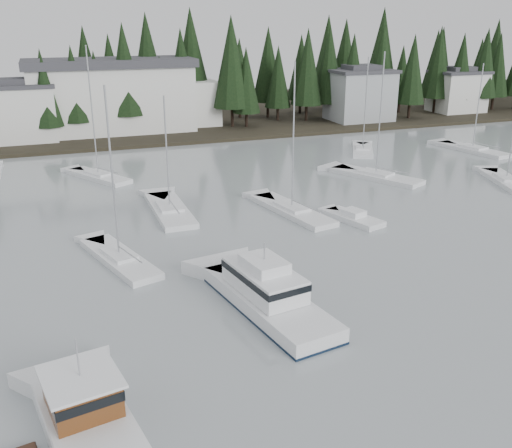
# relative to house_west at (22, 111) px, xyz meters

# --- Properties ---
(far_shore_land) EXTENTS (240.00, 54.00, 1.00)m
(far_shore_land) POSITION_rel_house_west_xyz_m (18.00, 18.00, -4.65)
(far_shore_land) COLOR black
(far_shore_land) RESTS_ON ground
(conifer_treeline) EXTENTS (200.00, 22.00, 20.00)m
(conifer_treeline) POSITION_rel_house_west_xyz_m (18.00, 7.00, -4.65)
(conifer_treeline) COLOR black
(conifer_treeline) RESTS_ON ground
(house_west) EXTENTS (9.54, 7.42, 8.75)m
(house_west) POSITION_rel_house_west_xyz_m (0.00, 0.00, 0.00)
(house_west) COLOR silver
(house_west) RESTS_ON ground
(house_east_a) EXTENTS (10.60, 8.48, 9.25)m
(house_east_a) POSITION_rel_house_west_xyz_m (54.00, -1.00, 0.25)
(house_east_a) COLOR #999EA0
(house_east_a) RESTS_ON ground
(house_east_b) EXTENTS (9.54, 7.42, 8.25)m
(house_east_b) POSITION_rel_house_west_xyz_m (76.00, 1.00, -0.25)
(house_east_b) COLOR silver
(house_east_b) RESTS_ON ground
(harbor_inn) EXTENTS (29.50, 11.50, 10.90)m
(harbor_inn) POSITION_rel_house_west_xyz_m (15.04, 3.34, 1.12)
(harbor_inn) COLOR silver
(harbor_inn) RESTS_ON ground
(lobster_boat_brown) EXTENTS (6.39, 10.69, 5.06)m
(lobster_boat_brown) POSITION_rel_house_west_xyz_m (3.26, -67.27, -4.08)
(lobster_boat_brown) COLOR white
(lobster_boat_brown) RESTS_ON ground
(cabin_cruiser_center) EXTENTS (5.41, 11.88, 4.92)m
(cabin_cruiser_center) POSITION_rel_house_west_xyz_m (14.64, -58.32, -3.92)
(cabin_cruiser_center) COLOR white
(cabin_cruiser_center) RESTS_ON ground
(sailboat_0) EXTENTS (4.64, 11.03, 14.15)m
(sailboat_0) POSITION_rel_house_west_xyz_m (23.53, -41.83, -4.58)
(sailboat_0) COLOR white
(sailboat_0) RESTS_ON ground
(sailboat_1) EXTENTS (5.57, 9.70, 14.78)m
(sailboat_1) POSITION_rel_house_west_xyz_m (49.83, -40.55, -4.57)
(sailboat_1) COLOR white
(sailboat_1) RESTS_ON ground
(sailboat_2) EXTENTS (5.09, 9.90, 13.40)m
(sailboat_2) POSITION_rel_house_west_xyz_m (6.96, -47.81, -4.58)
(sailboat_2) COLOR white
(sailboat_2) RESTS_ON ground
(sailboat_4) EXTENTS (3.06, 10.66, 11.28)m
(sailboat_4) POSITION_rel_house_west_xyz_m (12.90, -37.79, -4.61)
(sailboat_4) COLOR white
(sailboat_4) RESTS_ON ground
(sailboat_5) EXTENTS (6.74, 9.34, 14.98)m
(sailboat_5) POSITION_rel_house_west_xyz_m (7.88, -23.14, -4.56)
(sailboat_5) COLOR white
(sailboat_5) RESTS_ON ground
(sailboat_7) EXTENTS (4.62, 10.96, 12.14)m
(sailboat_7) POSITION_rel_house_west_xyz_m (57.16, -26.35, -4.60)
(sailboat_7) COLOR white
(sailboat_7) RESTS_ON ground
(sailboat_8) EXTENTS (6.44, 8.73, 12.97)m
(sailboat_8) POSITION_rel_house_west_xyz_m (42.91, -21.50, -4.58)
(sailboat_8) COLOR white
(sailboat_8) RESTS_ON ground
(sailboat_11) EXTENTS (7.44, 11.07, 14.32)m
(sailboat_11) POSITION_rel_house_west_xyz_m (37.43, -33.81, -4.59)
(sailboat_11) COLOR white
(sailboat_11) RESTS_ON ground
(runabout_1) EXTENTS (3.82, 6.19, 1.42)m
(runabout_1) POSITION_rel_house_west_xyz_m (27.78, -45.77, -4.52)
(runabout_1) COLOR white
(runabout_1) RESTS_ON ground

